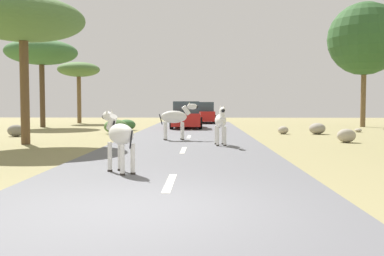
{
  "coord_description": "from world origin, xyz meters",
  "views": [
    {
      "loc": [
        0.84,
        -6.32,
        1.6
      ],
      "look_at": [
        0.44,
        9.98,
        0.69
      ],
      "focal_mm": 39.83,
      "sensor_mm": 36.0,
      "label": 1
    }
  ],
  "objects_px": {
    "car_0": "(187,116)",
    "rock_3": "(16,131)",
    "tree_1": "(365,39)",
    "rock_4": "(346,136)",
    "tree_0": "(42,53)",
    "bush_0": "(127,125)",
    "tree_7": "(23,20)",
    "bush_1": "(116,127)",
    "zebra_1": "(176,117)",
    "rock_1": "(283,130)",
    "rock_2": "(317,129)",
    "zebra_2": "(119,135)",
    "rock_0": "(358,130)",
    "car_1": "(203,113)",
    "tree_2": "(79,70)",
    "zebra_0": "(221,121)"
  },
  "relations": [
    {
      "from": "car_0",
      "to": "rock_3",
      "type": "height_order",
      "value": "car_0"
    },
    {
      "from": "tree_1",
      "to": "rock_4",
      "type": "relative_size",
      "value": 11.34
    },
    {
      "from": "tree_0",
      "to": "bush_0",
      "type": "relative_size",
      "value": 5.5
    },
    {
      "from": "tree_7",
      "to": "bush_1",
      "type": "distance_m",
      "value": 8.05
    },
    {
      "from": "zebra_1",
      "to": "rock_1",
      "type": "distance_m",
      "value": 7.19
    },
    {
      "from": "tree_1",
      "to": "rock_2",
      "type": "relative_size",
      "value": 9.55
    },
    {
      "from": "car_0",
      "to": "rock_3",
      "type": "relative_size",
      "value": 5.09
    },
    {
      "from": "zebra_2",
      "to": "rock_0",
      "type": "distance_m",
      "value": 18.62
    },
    {
      "from": "rock_2",
      "to": "car_1",
      "type": "bearing_deg",
      "value": 115.8
    },
    {
      "from": "car_0",
      "to": "rock_1",
      "type": "distance_m",
      "value": 7.23
    },
    {
      "from": "tree_0",
      "to": "car_1",
      "type": "bearing_deg",
      "value": 27.69
    },
    {
      "from": "bush_0",
      "to": "zebra_2",
      "type": "bearing_deg",
      "value": -80.4
    },
    {
      "from": "rock_2",
      "to": "bush_1",
      "type": "bearing_deg",
      "value": 179.52
    },
    {
      "from": "tree_7",
      "to": "rock_2",
      "type": "xyz_separation_m",
      "value": [
        13.28,
        6.12,
        -4.62
      ]
    },
    {
      "from": "bush_1",
      "to": "rock_2",
      "type": "height_order",
      "value": "bush_1"
    },
    {
      "from": "tree_7",
      "to": "rock_3",
      "type": "height_order",
      "value": "tree_7"
    },
    {
      "from": "bush_0",
      "to": "rock_4",
      "type": "relative_size",
      "value": 1.43
    },
    {
      "from": "tree_1",
      "to": "bush_1",
      "type": "relative_size",
      "value": 6.79
    },
    {
      "from": "car_1",
      "to": "tree_2",
      "type": "bearing_deg",
      "value": 177.71
    },
    {
      "from": "car_1",
      "to": "rock_4",
      "type": "relative_size",
      "value": 5.66
    },
    {
      "from": "car_1",
      "to": "car_0",
      "type": "bearing_deg",
      "value": -99.11
    },
    {
      "from": "zebra_0",
      "to": "rock_1",
      "type": "bearing_deg",
      "value": -121.06
    },
    {
      "from": "car_0",
      "to": "tree_7",
      "type": "height_order",
      "value": "tree_7"
    },
    {
      "from": "car_1",
      "to": "zebra_0",
      "type": "bearing_deg",
      "value": -89.29
    },
    {
      "from": "rock_2",
      "to": "rock_4",
      "type": "height_order",
      "value": "rock_2"
    },
    {
      "from": "tree_7",
      "to": "bush_0",
      "type": "xyz_separation_m",
      "value": [
        2.41,
        9.27,
        -4.59
      ]
    },
    {
      "from": "zebra_0",
      "to": "tree_7",
      "type": "height_order",
      "value": "tree_7"
    },
    {
      "from": "tree_2",
      "to": "rock_0",
      "type": "relative_size",
      "value": 12.32
    },
    {
      "from": "rock_3",
      "to": "car_1",
      "type": "bearing_deg",
      "value": 57.39
    },
    {
      "from": "tree_1",
      "to": "tree_2",
      "type": "bearing_deg",
      "value": 166.48
    },
    {
      "from": "bush_1",
      "to": "rock_4",
      "type": "height_order",
      "value": "bush_1"
    },
    {
      "from": "zebra_1",
      "to": "car_1",
      "type": "distance_m",
      "value": 17.16
    },
    {
      "from": "car_1",
      "to": "bush_1",
      "type": "relative_size",
      "value": 3.39
    },
    {
      "from": "car_1",
      "to": "bush_0",
      "type": "height_order",
      "value": "car_1"
    },
    {
      "from": "car_1",
      "to": "rock_3",
      "type": "xyz_separation_m",
      "value": [
        -9.38,
        -14.66,
        -0.56
      ]
    },
    {
      "from": "rock_1",
      "to": "tree_2",
      "type": "bearing_deg",
      "value": 139.17
    },
    {
      "from": "car_0",
      "to": "rock_3",
      "type": "xyz_separation_m",
      "value": [
        -8.28,
        -6.86,
        -0.56
      ]
    },
    {
      "from": "rock_0",
      "to": "rock_3",
      "type": "relative_size",
      "value": 0.49
    },
    {
      "from": "tree_2",
      "to": "rock_4",
      "type": "bearing_deg",
      "value": -47.3
    },
    {
      "from": "tree_0",
      "to": "rock_3",
      "type": "relative_size",
      "value": 7.16
    },
    {
      "from": "tree_0",
      "to": "rock_1",
      "type": "xyz_separation_m",
      "value": [
        15.61,
        -6.63,
        -4.99
      ]
    },
    {
      "from": "zebra_1",
      "to": "rock_4",
      "type": "relative_size",
      "value": 2.24
    },
    {
      "from": "rock_3",
      "to": "bush_0",
      "type": "bearing_deg",
      "value": 48.36
    },
    {
      "from": "rock_1",
      "to": "bush_1",
      "type": "bearing_deg",
      "value": 179.73
    },
    {
      "from": "tree_0",
      "to": "bush_0",
      "type": "distance_m",
      "value": 8.89
    },
    {
      "from": "tree_1",
      "to": "car_1",
      "type": "bearing_deg",
      "value": 156.06
    },
    {
      "from": "zebra_1",
      "to": "rock_2",
      "type": "distance_m",
      "value": 8.63
    },
    {
      "from": "rock_1",
      "to": "rock_2",
      "type": "xyz_separation_m",
      "value": [
        1.81,
        -0.05,
        0.09
      ]
    },
    {
      "from": "zebra_2",
      "to": "tree_7",
      "type": "xyz_separation_m",
      "value": [
        -5.21,
        7.27,
        4.01
      ]
    },
    {
      "from": "tree_1",
      "to": "tree_7",
      "type": "distance_m",
      "value": 23.08
    }
  ]
}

